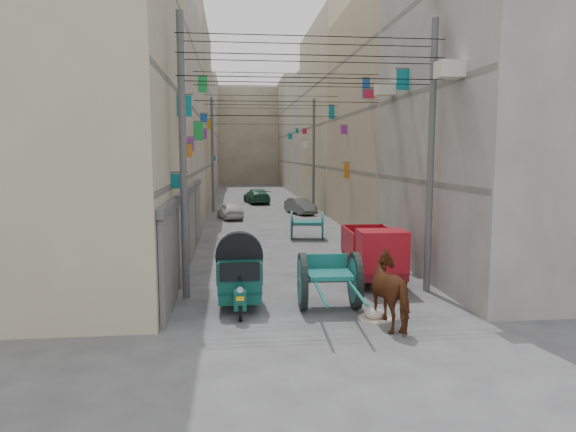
{
  "coord_description": "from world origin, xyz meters",
  "views": [
    {
      "loc": [
        -2.23,
        -8.68,
        4.15
      ],
      "look_at": [
        -0.59,
        6.5,
        2.28
      ],
      "focal_mm": 32.0,
      "sensor_mm": 36.0,
      "label": 1
    }
  ],
  "objects": [
    {
      "name": "end_cap_building",
      "position": [
        0.0,
        66.0,
        6.5
      ],
      "size": [
        22.0,
        10.0,
        13.0
      ],
      "primitive_type": "cube",
      "color": "#B4A88E",
      "rests_on": "ground"
    },
    {
      "name": "distant_car_green",
      "position": [
        -0.23,
        34.19,
        0.6
      ],
      "size": [
        2.32,
        4.38,
        1.21
      ],
      "primitive_type": "imported",
      "rotation": [
        0.0,
        0.0,
        3.3
      ],
      "color": "#1C5437",
      "rests_on": "ground"
    },
    {
      "name": "horse",
      "position": [
        1.62,
        3.0,
        0.87
      ],
      "size": [
        1.26,
        2.18,
        1.73
      ],
      "primitive_type": "imported",
      "rotation": [
        0.0,
        0.0,
        3.3
      ],
      "color": "brown",
      "rests_on": "ground"
    },
    {
      "name": "mini_truck",
      "position": [
        2.26,
        6.93,
        0.89
      ],
      "size": [
        1.57,
        3.33,
        1.85
      ],
      "rotation": [
        0.0,
        0.0,
        -0.03
      ],
      "color": "black",
      "rests_on": "ground"
    },
    {
      "name": "utility_poles",
      "position": [
        0.0,
        17.0,
        4.0
      ],
      "size": [
        7.4,
        22.2,
        8.0
      ],
      "color": "#525255",
      "rests_on": "ground"
    },
    {
      "name": "building_row_left",
      "position": [
        -8.0,
        34.13,
        6.46
      ],
      "size": [
        8.0,
        62.0,
        14.0
      ],
      "color": "#B8AC8B",
      "rests_on": "ground"
    },
    {
      "name": "second_cart",
      "position": [
        1.35,
        15.78,
        0.74
      ],
      "size": [
        1.76,
        1.61,
        1.39
      ],
      "rotation": [
        0.0,
        0.0,
        -0.15
      ],
      "color": "#16625D",
      "rests_on": "ground"
    },
    {
      "name": "distant_car_grey",
      "position": [
        2.4,
        26.2,
        0.54
      ],
      "size": [
        2.01,
        3.49,
        1.09
      ],
      "primitive_type": "imported",
      "rotation": [
        0.0,
        0.0,
        0.28
      ],
      "color": "#555A57",
      "rests_on": "ground"
    },
    {
      "name": "building_row_right",
      "position": [
        8.0,
        34.13,
        6.46
      ],
      "size": [
        8.0,
        62.0,
        14.0
      ],
      "color": "#A5A19B",
      "rests_on": "ground"
    },
    {
      "name": "shutters_left",
      "position": [
        -3.92,
        10.38,
        1.49
      ],
      "size": [
        0.18,
        14.4,
        2.88
      ],
      "color": "#525257",
      "rests_on": "ground"
    },
    {
      "name": "tonga_cart",
      "position": [
        0.3,
        4.49,
        0.8
      ],
      "size": [
        1.67,
        3.43,
        1.53
      ],
      "rotation": [
        0.0,
        0.0,
        -0.04
      ],
      "color": "black",
      "rests_on": "ground"
    },
    {
      "name": "auto_rickshaw",
      "position": [
        -2.08,
        4.88,
        0.93
      ],
      "size": [
        1.28,
        2.24,
        1.58
      ],
      "rotation": [
        0.0,
        0.0,
        -0.01
      ],
      "color": "black",
      "rests_on": "ground"
    },
    {
      "name": "ac_units",
      "position": [
        3.65,
        7.67,
        7.43
      ],
      "size": [
        0.7,
        6.55,
        3.35
      ],
      "color": "beige",
      "rests_on": "ground"
    },
    {
      "name": "signboards",
      "position": [
        -0.01,
        21.66,
        3.43
      ],
      "size": [
        8.22,
        40.52,
        5.67
      ],
      "color": "#B6183C",
      "rests_on": "ground"
    },
    {
      "name": "overhead_cables",
      "position": [
        0.0,
        14.4,
        6.77
      ],
      "size": [
        7.4,
        22.52,
        1.12
      ],
      "color": "black",
      "rests_on": "ground"
    },
    {
      "name": "ground",
      "position": [
        0.0,
        0.0,
        0.0
      ],
      "size": [
        140.0,
        140.0,
        0.0
      ],
      "primitive_type": "plane",
      "color": "#464649",
      "rests_on": "ground"
    },
    {
      "name": "feed_sack",
      "position": [
        1.3,
        3.57,
        0.13
      ],
      "size": [
        0.53,
        0.42,
        0.27
      ],
      "primitive_type": "ellipsoid",
      "color": "beige",
      "rests_on": "ground"
    },
    {
      "name": "distant_car_white",
      "position": [
        -2.39,
        23.93,
        0.53
      ],
      "size": [
        1.88,
        3.31,
        1.06
      ],
      "primitive_type": "imported",
      "rotation": [
        0.0,
        0.0,
        3.35
      ],
      "color": "silver",
      "rests_on": "ground"
    }
  ]
}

